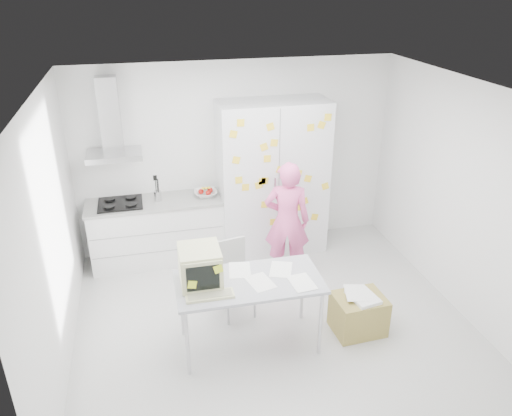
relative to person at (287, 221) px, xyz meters
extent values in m
cube|color=silver|center=(-0.44, -0.90, -0.82)|extent=(4.50, 4.00, 0.02)
cube|color=white|center=(-0.44, 1.10, 0.54)|extent=(4.50, 0.02, 2.70)
cube|color=white|center=(-2.69, -0.90, 0.54)|extent=(0.02, 4.00, 2.70)
cube|color=white|center=(1.81, -0.90, 0.54)|extent=(0.02, 4.00, 2.70)
cube|color=white|center=(-0.44, -0.90, 1.89)|extent=(4.50, 4.00, 0.02)
cube|color=white|center=(-1.64, 0.80, -0.37)|extent=(1.80, 0.60, 0.88)
cube|color=gray|center=(-1.64, 0.50, -0.23)|extent=(1.76, 0.01, 0.01)
cube|color=gray|center=(-1.64, 0.50, -0.51)|extent=(1.76, 0.01, 0.01)
cube|color=#9E9E99|center=(-1.64, 0.80, 0.09)|extent=(1.84, 0.63, 0.04)
cube|color=black|center=(-2.09, 0.80, 0.11)|extent=(0.58, 0.50, 0.03)
cylinder|color=black|center=(-2.23, 0.68, 0.14)|extent=(0.14, 0.14, 0.02)
cylinder|color=black|center=(-1.95, 0.68, 0.14)|extent=(0.14, 0.14, 0.02)
cylinder|color=black|center=(-2.23, 0.92, 0.14)|extent=(0.14, 0.14, 0.02)
cylinder|color=black|center=(-1.95, 0.92, 0.14)|extent=(0.14, 0.14, 0.02)
cylinder|color=silver|center=(-1.59, 0.80, 0.18)|extent=(0.10, 0.10, 0.14)
cylinder|color=black|center=(-1.60, 0.81, 0.28)|extent=(0.01, 0.01, 0.30)
cylinder|color=black|center=(-1.57, 0.79, 0.28)|extent=(0.01, 0.01, 0.30)
cylinder|color=black|center=(-1.58, 0.82, 0.28)|extent=(0.01, 0.01, 0.30)
cube|color=black|center=(-1.60, 0.81, 0.44)|extent=(0.05, 0.01, 0.07)
imported|color=white|center=(-0.94, 0.80, 0.15)|extent=(0.31, 0.31, 0.08)
sphere|color=#B2140F|center=(-1.00, 0.82, 0.17)|extent=(0.08, 0.08, 0.08)
sphere|color=#B2140F|center=(-0.91, 0.75, 0.17)|extent=(0.08, 0.08, 0.08)
sphere|color=#B2140F|center=(-0.87, 0.84, 0.17)|extent=(0.08, 0.08, 0.08)
cylinder|color=yellow|center=(-0.96, 0.82, 0.22)|extent=(0.09, 0.17, 0.10)
cylinder|color=yellow|center=(-0.93, 0.82, 0.22)|extent=(0.04, 0.17, 0.10)
cylinder|color=yellow|center=(-0.91, 0.82, 0.22)|extent=(0.08, 0.17, 0.10)
cube|color=silver|center=(-2.09, 0.85, 0.79)|extent=(0.70, 0.48, 0.07)
cube|color=silver|center=(-2.09, 0.97, 1.29)|extent=(0.26, 0.24, 0.95)
cube|color=silver|center=(0.01, 0.77, 0.29)|extent=(1.50, 0.65, 2.20)
cube|color=slate|center=(0.01, 0.45, 0.29)|extent=(0.01, 0.01, 2.16)
cube|color=silver|center=(-0.05, 0.43, 0.29)|extent=(0.02, 0.02, 0.30)
cube|color=silver|center=(0.07, 0.43, 0.29)|extent=(0.02, 0.02, 0.30)
cube|color=yellow|center=(0.42, 0.44, 1.09)|extent=(0.10, 0.00, 0.10)
cube|color=yellow|center=(0.57, 0.44, 1.12)|extent=(0.12, 0.00, 0.12)
cube|color=yellow|center=(0.68, 0.44, 0.24)|extent=(0.12, 0.00, 0.12)
cube|color=yellow|center=(-0.22, 0.44, 0.40)|extent=(0.10, 0.00, 0.10)
cube|color=yellow|center=(0.02, 0.44, 0.54)|extent=(0.12, 0.00, 0.12)
cube|color=yellow|center=(0.39, 0.44, 0.05)|extent=(0.12, 0.00, 0.12)
cube|color=yellow|center=(-0.19, 0.44, 0.06)|extent=(0.10, 0.00, 0.10)
cube|color=yellow|center=(-0.12, 0.44, 1.14)|extent=(0.12, 0.00, 0.12)
cube|color=yellow|center=(0.10, 0.44, 0.00)|extent=(0.12, 0.00, 0.12)
cube|color=yellow|center=(0.42, 0.44, 0.38)|extent=(0.12, 0.00, 0.12)
cube|color=yellow|center=(0.30, 0.44, 0.13)|extent=(0.10, 0.00, 0.10)
cube|color=yellow|center=(-0.20, 0.44, 0.88)|extent=(0.12, 0.00, 0.12)
cube|color=yellow|center=(-0.45, 0.44, 0.34)|extent=(0.10, 0.00, 0.10)
cube|color=yellow|center=(-0.54, 0.44, 0.45)|extent=(0.10, 0.00, 0.10)
cube|color=yellow|center=(-0.60, 0.44, 1.08)|extent=(0.11, 0.00, 0.11)
cube|color=yellow|center=(-0.06, 0.44, -0.22)|extent=(0.10, 0.00, 0.10)
cube|color=yellow|center=(-0.19, 0.44, 0.41)|extent=(0.11, 0.00, 0.11)
cube|color=yellow|center=(0.55, 0.44, -0.22)|extent=(0.11, 0.00, 0.11)
cube|color=yellow|center=(0.65, 0.44, 1.21)|extent=(0.10, 0.00, 0.10)
cube|color=yellow|center=(-0.16, 0.44, 0.71)|extent=(0.10, 0.00, 0.10)
cube|color=yellow|center=(-0.27, 0.44, 0.35)|extent=(0.11, 0.00, 0.11)
cube|color=yellow|center=(0.19, 0.44, -0.29)|extent=(0.10, 0.00, 0.10)
cube|color=yellow|center=(-0.50, 0.44, 1.22)|extent=(0.10, 0.00, 0.10)
cube|color=yellow|center=(-0.57, 0.44, 0.73)|extent=(0.12, 0.00, 0.12)
cube|color=yellow|center=(0.32, 0.44, -0.04)|extent=(0.11, 0.00, 0.11)
cube|color=yellow|center=(-0.06, 0.44, 0.92)|extent=(0.11, 0.00, 0.11)
cube|color=yellow|center=(0.28, 0.44, 0.47)|extent=(0.11, 0.00, 0.11)
cube|color=yellow|center=(0.03, 0.44, -0.01)|extent=(0.11, 0.00, 0.11)
imported|color=pink|center=(0.00, 0.00, 0.00)|extent=(0.68, 0.54, 1.62)
cube|color=#AFB1BA|center=(-0.79, -1.25, 0.00)|extent=(1.54, 0.78, 0.03)
cylinder|color=silver|center=(-1.49, -1.56, -0.42)|extent=(0.04, 0.04, 0.79)
cylinder|color=silver|center=(-0.10, -1.58, -0.42)|extent=(0.04, 0.04, 0.79)
cylinder|color=silver|center=(-1.49, -0.93, -0.42)|extent=(0.04, 0.04, 0.79)
cylinder|color=silver|center=(-0.09, -0.94, -0.42)|extent=(0.04, 0.04, 0.79)
cube|color=beige|center=(-1.28, -1.16, 0.21)|extent=(0.42, 0.44, 0.39)
cube|color=beige|center=(-1.28, -1.39, 0.21)|extent=(0.39, 0.02, 0.35)
cube|color=black|center=(-1.28, -1.40, 0.21)|extent=(0.33, 0.01, 0.27)
cube|color=#E7FF2E|center=(-1.39, -1.40, 0.15)|extent=(0.10, 0.01, 0.10)
cube|color=#E7FF2E|center=(-1.13, -1.41, 0.30)|extent=(0.10, 0.01, 0.10)
cube|color=beige|center=(-1.23, -1.44, 0.03)|extent=(0.48, 0.17, 0.03)
cube|color=#9A9B7C|center=(-1.23, -1.44, 0.04)|extent=(0.44, 0.13, 0.01)
cube|color=white|center=(-0.68, -1.31, 0.01)|extent=(0.30, 0.37, 0.00)
cube|color=white|center=(-0.41, -1.12, 0.02)|extent=(0.33, 0.38, 0.00)
cube|color=white|center=(-0.27, -1.42, 0.02)|extent=(0.26, 0.34, 0.00)
cube|color=white|center=(-0.84, -1.03, 0.01)|extent=(0.28, 0.36, 0.00)
cube|color=#B3B2B0|center=(-0.82, -0.68, -0.37)|extent=(0.48, 0.48, 0.04)
cube|color=#B3B2B0|center=(-0.86, -0.50, -0.12)|extent=(0.39, 0.10, 0.45)
cylinder|color=#AEAEB3|center=(-0.96, -0.88, -0.60)|extent=(0.03, 0.03, 0.42)
cylinder|color=#AEAEB3|center=(-0.63, -0.81, -0.60)|extent=(0.03, 0.03, 0.42)
cylinder|color=#AEAEB3|center=(-1.02, -0.55, -0.60)|extent=(0.03, 0.03, 0.42)
cylinder|color=#AEAEB3|center=(-0.69, -0.48, -0.60)|extent=(0.03, 0.03, 0.42)
cube|color=#A09045|center=(0.46, -1.32, -0.59)|extent=(0.58, 0.47, 0.45)
cube|color=white|center=(0.48, -1.34, -0.34)|extent=(0.32, 0.40, 0.04)
cube|color=white|center=(0.43, -1.28, -0.32)|extent=(0.31, 0.38, 0.00)
camera|label=1|loc=(-1.75, -5.51, 2.90)|focal=35.00mm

